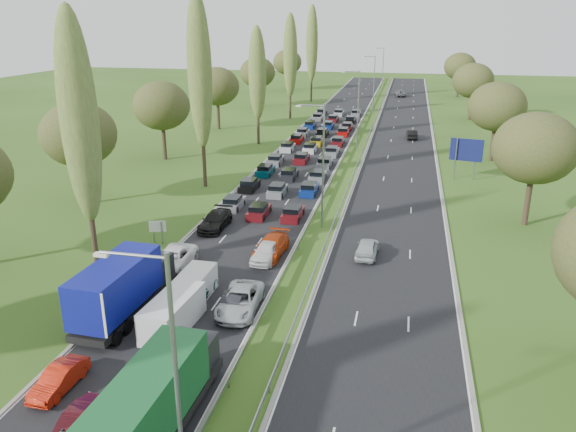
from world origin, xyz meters
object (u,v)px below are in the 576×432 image
Objects in this scene: near_car_1 at (59,379)px; direction_sign at (466,152)px; white_van_front at (175,311)px; blue_lorry at (124,287)px; near_car_3 at (215,220)px; green_lorry at (143,417)px; white_van_rear at (194,286)px; near_car_2 at (172,259)px; info_sign at (158,229)px.

direction_sign reaches higher than near_car_1.
blue_lorry is at bearing 173.54° from white_van_front.
green_lorry is at bearing -76.54° from near_car_3.
direction_sign reaches higher than white_van_rear.
white_van_rear is (-3.41, 15.15, -1.14)m from green_lorry.
near_car_1 is 0.40× the size of blue_lorry.
white_van_front is (-3.24, 11.17, -1.02)m from green_lorry.
direction_sign is at bearing 66.80° from white_van_front.
near_car_3 is at bearing 91.35° from blue_lorry.
white_van_front is at bearing -78.59° from near_car_3.
near_car_3 is at bearing 91.98° from near_car_1.
info_sign reaches higher than near_car_2.
white_van_front is 15.32m from info_sign.
green_lorry reaches higher than info_sign.
near_car_3 is 18.47m from white_van_front.
blue_lorry is at bearing 94.39° from near_car_1.
blue_lorry reaches higher than white_van_rear.
white_van_front is 46.69m from direction_sign.
white_van_front is 1.09× the size of direction_sign.
near_car_1 is 12.04m from white_van_rear.
blue_lorry is at bearing 123.03° from green_lorry.
direction_sign reaches higher than green_lorry.
white_van_front is at bearing -117.45° from direction_sign.
near_car_2 is at bearing -127.74° from direction_sign.
white_van_front reaches higher than near_car_1.
blue_lorry is 47.94m from direction_sign.
near_car_2 is 5.92m from white_van_rear.
near_car_3 reaches higher than near_car_1.
near_car_1 is at bearing -89.70° from near_car_3.
green_lorry is at bearing -69.84° from near_car_2.
green_lorry is at bearing -56.30° from blue_lorry.
near_car_3 is at bearing 88.14° from near_car_2.
white_van_front is at bearing 108.26° from green_lorry.
white_van_front is at bearing -7.97° from blue_lorry.
direction_sign is (21.66, 37.39, 2.53)m from white_van_rear.
white_van_rear is at bearing 43.74° from blue_lorry.
green_lorry is 15.57m from white_van_rear.
near_car_2 is 9.44m from white_van_front.
info_sign is at bearing -128.78° from near_car_3.
info_sign is at bearing 107.70° from blue_lorry.
near_car_3 is 0.54× the size of blue_lorry.
near_car_3 is 34.23m from direction_sign.
blue_lorry is 13.20m from info_sign.
near_car_1 is 16.17m from near_car_2.
white_van_rear is (3.31, -14.15, 0.23)m from near_car_3.
direction_sign reaches higher than white_van_front.
white_van_front is (3.59, 7.56, 0.48)m from near_car_1.
near_car_2 is at bearing -91.73° from near_car_3.
white_van_rear is at bearing -53.03° from info_sign.
info_sign is at bearing 115.24° from green_lorry.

